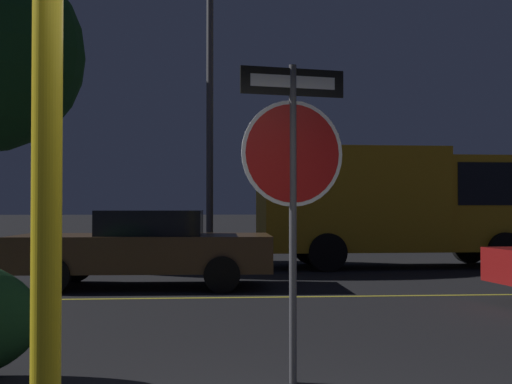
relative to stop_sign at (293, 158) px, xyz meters
name	(u,v)px	position (x,y,z in m)	size (l,w,h in m)	color
road_center_stripe	(232,297)	(-0.22, 5.39, -1.80)	(38.33, 0.12, 0.01)	gold
stop_sign	(293,158)	(0.00, 0.00, 0.00)	(0.86, 0.20, 2.55)	#4C4C51
yellow_pole_left	(46,214)	(-1.46, -2.31, -0.43)	(0.14, 0.14, 2.75)	yellow
passing_car_2	(145,248)	(-1.66, 7.00, -1.11)	(4.59, 2.19, 1.35)	brown
delivery_truck	(410,200)	(4.24, 10.72, -0.23)	(6.78, 2.41, 2.77)	gold
street_lamp	(210,44)	(-0.46, 10.86, 3.41)	(0.48, 0.48, 8.02)	#4C4C51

